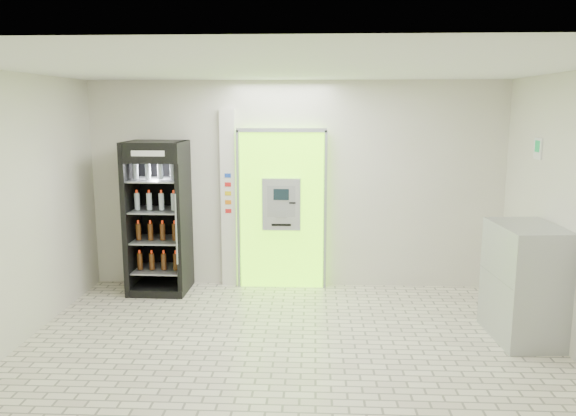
{
  "coord_description": "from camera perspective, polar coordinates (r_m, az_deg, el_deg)",
  "views": [
    {
      "loc": [
        0.26,
        -5.58,
        2.62
      ],
      "look_at": [
        -0.05,
        1.2,
        1.4
      ],
      "focal_mm": 35.0,
      "sensor_mm": 36.0,
      "label": 1
    }
  ],
  "objects": [
    {
      "name": "room_shell",
      "position": [
        5.64,
        -0.02,
        2.29
      ],
      "size": [
        6.0,
        6.0,
        6.0
      ],
      "color": "silver",
      "rests_on": "ground"
    },
    {
      "name": "atm_assembly",
      "position": [
        8.14,
        -0.63,
        -0.04
      ],
      "size": [
        1.3,
        0.24,
        2.33
      ],
      "color": "#7FF711",
      "rests_on": "ground"
    },
    {
      "name": "steel_cabinet",
      "position": [
        6.95,
        22.91,
        -6.98
      ],
      "size": [
        0.73,
        1.04,
        1.32
      ],
      "rotation": [
        0.0,
        0.0,
        0.07
      ],
      "color": "#A7AAAF",
      "rests_on": "ground"
    },
    {
      "name": "ground",
      "position": [
        6.17,
        -0.02,
        -14.91
      ],
      "size": [
        6.0,
        6.0,
        0.0
      ],
      "primitive_type": "plane",
      "color": "beige",
      "rests_on": "ground"
    },
    {
      "name": "exit_sign",
      "position": [
        7.51,
        24.06,
        5.53
      ],
      "size": [
        0.02,
        0.22,
        0.26
      ],
      "color": "white",
      "rests_on": "room_shell"
    },
    {
      "name": "beverage_cooler",
      "position": [
        8.18,
        -13.01,
        -1.22
      ],
      "size": [
        0.82,
        0.77,
        2.16
      ],
      "rotation": [
        0.0,
        0.0,
        -0.02
      ],
      "color": "black",
      "rests_on": "ground"
    },
    {
      "name": "pillar",
      "position": [
        8.23,
        -6.04,
        0.93
      ],
      "size": [
        0.22,
        0.11,
        2.6
      ],
      "color": "silver",
      "rests_on": "ground"
    }
  ]
}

